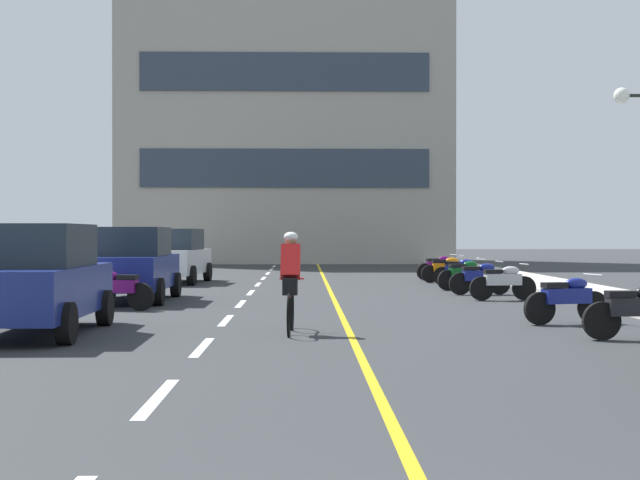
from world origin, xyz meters
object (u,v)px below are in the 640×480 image
(motorcycle_8, at_px, (480,277))
(motorcycle_11, at_px, (446,269))
(parked_car_far, at_px, (175,256))
(motorcycle_4, at_px, (637,310))
(parked_car_near, at_px, (35,279))
(motorcycle_7, at_px, (503,281))
(motorcycle_12, at_px, (440,267))
(motorcycle_5, at_px, (567,298))
(motorcycle_6, at_px, (116,288))
(motorcycle_10, at_px, (460,271))
(parked_car_mid, at_px, (133,264))
(cyclist_rider, at_px, (290,280))
(motorcycle_9, at_px, (465,274))

(motorcycle_8, distance_m, motorcycle_11, 5.90)
(parked_car_far, height_order, motorcycle_4, parked_car_far)
(parked_car_near, height_order, motorcycle_7, parked_car_near)
(motorcycle_7, height_order, motorcycle_12, same)
(motorcycle_5, xyz_separation_m, motorcycle_6, (-8.89, 3.14, 0.00))
(motorcycle_4, xyz_separation_m, motorcycle_10, (-0.22, 14.35, 0.00))
(parked_car_mid, height_order, motorcycle_11, parked_car_mid)
(parked_car_mid, bearing_deg, motorcycle_5, -32.53)
(motorcycle_8, xyz_separation_m, motorcycle_11, (0.04, 5.90, 0.00))
(parked_car_near, bearing_deg, motorcycle_7, 37.80)
(motorcycle_12, height_order, cyclist_rider, cyclist_rider)
(motorcycle_4, xyz_separation_m, motorcycle_9, (-0.46, 12.27, 0.00))
(motorcycle_8, height_order, motorcycle_9, same)
(motorcycle_9, bearing_deg, parked_car_near, -128.96)
(motorcycle_7, xyz_separation_m, motorcycle_12, (-0.09, 9.73, 0.00))
(motorcycle_7, xyz_separation_m, motorcycle_9, (-0.23, 4.05, 0.00))
(parked_car_near, height_order, motorcycle_6, parked_car_near)
(parked_car_near, bearing_deg, parked_car_mid, 88.25)
(parked_car_near, xyz_separation_m, motorcycle_7, (9.38, 7.28, -0.44))
(motorcycle_8, bearing_deg, motorcycle_9, 91.72)
(parked_car_far, distance_m, cyclist_rider, 15.67)
(motorcycle_9, distance_m, motorcycle_10, 2.10)
(motorcycle_4, height_order, motorcycle_7, same)
(motorcycle_7, relative_size, motorcycle_9, 1.02)
(motorcycle_8, bearing_deg, motorcycle_11, 89.65)
(parked_car_near, relative_size, parked_car_far, 0.98)
(parked_car_near, bearing_deg, motorcycle_11, 58.73)
(parked_car_far, xyz_separation_m, motorcycle_8, (9.11, -5.91, -0.44))
(parked_car_near, height_order, motorcycle_11, parked_car_near)
(motorcycle_4, height_order, motorcycle_5, same)
(motorcycle_4, relative_size, motorcycle_11, 1.00)
(motorcycle_11, bearing_deg, motorcycle_8, -90.35)
(parked_car_near, height_order, motorcycle_8, parked_car_near)
(parked_car_far, distance_m, motorcycle_4, 18.78)
(motorcycle_8, xyz_separation_m, motorcycle_12, (0.08, 7.67, 0.00))
(parked_car_mid, bearing_deg, motorcycle_6, -86.95)
(motorcycle_9, height_order, motorcycle_12, same)
(motorcycle_5, relative_size, motorcycle_7, 0.98)
(parked_car_near, relative_size, motorcycle_4, 2.48)
(motorcycle_4, bearing_deg, motorcycle_12, 91.05)
(motorcycle_6, xyz_separation_m, motorcycle_11, (8.89, 10.60, 0.00))
(motorcycle_10, bearing_deg, motorcycle_9, -96.58)
(motorcycle_5, bearing_deg, parked_car_far, 123.63)
(parked_car_far, bearing_deg, motorcycle_11, -0.07)
(parked_car_near, relative_size, parked_car_mid, 1.01)
(parked_car_far, xyz_separation_m, motorcycle_4, (9.52, -16.19, -0.44))
(parked_car_mid, distance_m, cyclist_rider, 8.17)
(motorcycle_6, distance_m, motorcycle_12, 15.26)
(motorcycle_6, bearing_deg, motorcycle_4, -31.05)
(motorcycle_7, distance_m, cyclist_rider, 8.85)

